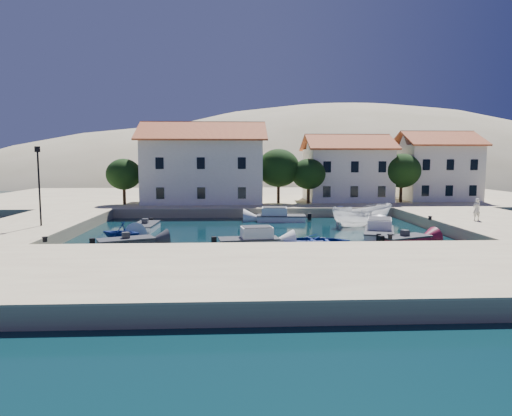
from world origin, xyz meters
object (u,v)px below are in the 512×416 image
(building_mid, at_px, (346,167))
(rowboat_south, at_px, (317,246))
(building_left, at_px, (203,162))
(pedestrian, at_px, (477,209))
(building_right, at_px, (436,165))
(lamppost, at_px, (39,178))
(cabin_cruiser_east, at_px, (379,231))
(boat_east, at_px, (362,227))
(cabin_cruiser_south, at_px, (249,240))

(building_mid, relative_size, rowboat_south, 2.19)
(building_left, xyz_separation_m, building_mid, (18.00, 1.00, -0.71))
(rowboat_south, bearing_deg, pedestrian, -64.65)
(building_right, height_order, rowboat_south, building_right)
(lamppost, bearing_deg, cabin_cruiser_east, -1.72)
(building_left, distance_m, rowboat_south, 26.89)
(lamppost, relative_size, boat_east, 1.05)
(building_left, height_order, building_right, building_left)
(building_mid, bearing_deg, cabin_cruiser_south, -117.68)
(rowboat_south, xyz_separation_m, pedestrian, (14.86, 5.88, 1.95))
(building_right, bearing_deg, rowboat_south, -127.63)
(building_left, bearing_deg, boat_east, -44.21)
(lamppost, height_order, cabin_cruiser_south, lamppost)
(building_left, xyz_separation_m, pedestrian, (24.52, -18.50, -3.99))
(building_mid, bearing_deg, rowboat_south, -108.19)
(building_left, relative_size, cabin_cruiser_east, 2.49)
(building_right, bearing_deg, building_left, -176.19)
(cabin_cruiser_south, height_order, rowboat_south, cabin_cruiser_south)
(cabin_cruiser_south, relative_size, pedestrian, 2.35)
(rowboat_south, height_order, pedestrian, pedestrian)
(building_right, distance_m, rowboat_south, 33.76)
(cabin_cruiser_south, xyz_separation_m, cabin_cruiser_east, (10.58, 3.42, -0.00))
(building_mid, bearing_deg, building_right, 4.76)
(building_mid, distance_m, rowboat_south, 27.23)
(building_right, bearing_deg, lamppost, -152.07)
(building_mid, height_order, pedestrian, building_mid)
(boat_east, bearing_deg, cabin_cruiser_east, 167.81)
(rowboat_south, height_order, cabin_cruiser_east, cabin_cruiser_east)
(lamppost, height_order, boat_east, lamppost)
(pedestrian, bearing_deg, boat_east, -26.93)
(cabin_cruiser_south, bearing_deg, building_left, 93.26)
(building_left, height_order, building_mid, building_left)
(building_mid, distance_m, pedestrian, 20.82)
(rowboat_south, xyz_separation_m, boat_east, (5.88, 9.27, 0.00))
(pedestrian, bearing_deg, lamppost, -3.88)
(lamppost, bearing_deg, building_right, 27.93)
(building_mid, height_order, lamppost, building_mid)
(building_left, relative_size, building_right, 1.56)
(cabin_cruiser_south, height_order, cabin_cruiser_east, same)
(building_left, bearing_deg, cabin_cruiser_south, -78.86)
(building_right, xyz_separation_m, rowboat_south, (-20.34, -26.39, -5.47))
(rowboat_south, bearing_deg, cabin_cruiser_south, 91.87)
(cabin_cruiser_south, distance_m, boat_east, 14.11)
(pedestrian, bearing_deg, rowboat_south, 15.33)
(cabin_cruiser_south, bearing_deg, building_mid, 54.44)
(cabin_cruiser_south, bearing_deg, rowboat_south, -9.76)
(lamppost, height_order, cabin_cruiser_east, lamppost)
(lamppost, bearing_deg, building_left, 60.10)
(cabin_cruiser_east, bearing_deg, boat_east, 16.66)
(building_left, height_order, lamppost, building_left)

